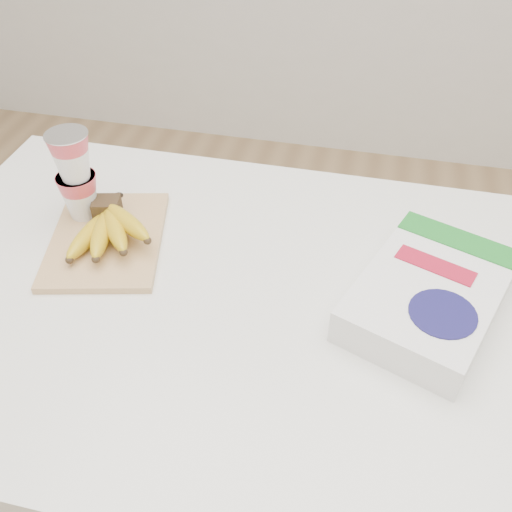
# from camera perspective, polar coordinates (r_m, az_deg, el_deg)

# --- Properties ---
(room) EXTENTS (4.00, 4.00, 4.00)m
(room) POSITION_cam_1_polar(r_m,az_deg,el_deg) (0.69, -2.83, 23.81)
(room) COLOR tan
(room) RESTS_ON ground
(table) EXTENTS (1.19, 0.79, 0.89)m
(table) POSITION_cam_1_polar(r_m,az_deg,el_deg) (1.29, -1.45, -17.90)
(table) COLOR white
(table) RESTS_ON ground
(cutting_board) EXTENTS (0.25, 0.31, 0.01)m
(cutting_board) POSITION_cam_1_polar(r_m,az_deg,el_deg) (1.07, -14.68, 1.64)
(cutting_board) COLOR #D8BA76
(cutting_board) RESTS_ON table
(bananas) EXTENTS (0.16, 0.17, 0.06)m
(bananas) POSITION_cam_1_polar(r_m,az_deg,el_deg) (1.04, -14.60, 2.77)
(bananas) COLOR #382816
(bananas) RESTS_ON cutting_board
(yogurt_stack) EXTENTS (0.08, 0.08, 0.17)m
(yogurt_stack) POSITION_cam_1_polar(r_m,az_deg,el_deg) (1.07, -17.65, 7.90)
(yogurt_stack) COLOR white
(yogurt_stack) RESTS_ON cutting_board
(cereal_box) EXTENTS (0.29, 0.34, 0.06)m
(cereal_box) POSITION_cam_1_polar(r_m,az_deg,el_deg) (0.93, 16.92, -3.77)
(cereal_box) COLOR white
(cereal_box) RESTS_ON table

